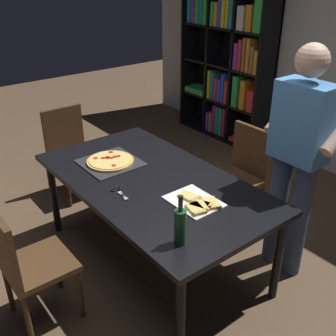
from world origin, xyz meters
TOP-DOWN VIEW (x-y plane):
  - ground_plane at (0.00, 0.00)m, footprint 12.00×12.00m
  - dining_table at (0.00, 0.00)m, footprint 1.90×1.05m
  - chair_near_camera at (-0.00, -1.01)m, footprint 0.42×0.42m
  - chair_far_side at (0.00, 1.01)m, footprint 0.42×0.42m
  - chair_left_end at (-1.43, 0.00)m, footprint 0.42×0.42m
  - bookshelf at (-1.55, 2.38)m, footprint 1.40×0.35m
  - person_serving_pizza at (0.68, 0.79)m, footprint 0.55×0.54m
  - pepperoni_pizza_on_tray at (-0.43, -0.10)m, footprint 0.44×0.44m
  - pizza_slices_on_towel at (0.46, 0.04)m, footprint 0.37×0.28m
  - wine_bottle at (0.71, -0.32)m, footprint 0.07×0.07m
  - kitchen_scissors at (-0.00, -0.29)m, footprint 0.20×0.09m

SIDE VIEW (x-z plane):
  - ground_plane at x=0.00m, z-range 0.00..0.00m
  - chair_near_camera at x=0.00m, z-range 0.06..0.96m
  - chair_far_side at x=0.00m, z-range 0.06..0.96m
  - chair_left_end at x=-1.43m, z-range 0.06..0.96m
  - dining_table at x=0.00m, z-range 0.31..1.06m
  - kitchen_scissors at x=0.00m, z-range 0.75..0.76m
  - pizza_slices_on_towel at x=0.46m, z-range 0.75..0.78m
  - pepperoni_pizza_on_tray at x=-0.43m, z-range 0.75..0.78m
  - wine_bottle at x=0.71m, z-range 0.71..1.03m
  - person_serving_pizza at x=0.68m, z-range 0.12..1.87m
  - bookshelf at x=-1.55m, z-range 0.04..1.99m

